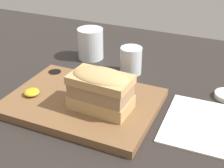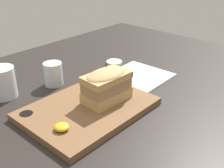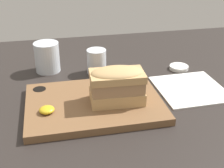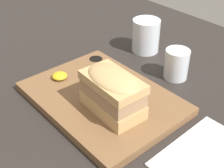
{
  "view_description": "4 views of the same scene",
  "coord_description": "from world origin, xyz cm",
  "px_view_note": "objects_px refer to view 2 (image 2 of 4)",
  "views": [
    {
      "loc": [
        35.59,
        -49.87,
        43.36
      ],
      "look_at": [
        10.53,
        6.37,
        8.93
      ],
      "focal_mm": 50.0,
      "sensor_mm": 36.0,
      "label": 1
    },
    {
      "loc": [
        -42.39,
        -45.11,
        44.16
      ],
      "look_at": [
        11.28,
        3.15,
        8.44
      ],
      "focal_mm": 45.0,
      "sensor_mm": 36.0,
      "label": 2
    },
    {
      "loc": [
        -6.59,
        -64.99,
        44.67
      ],
      "look_at": [
        7.78,
        2.85,
        9.35
      ],
      "focal_mm": 50.0,
      "sensor_mm": 36.0,
      "label": 3
    },
    {
      "loc": [
        48.47,
        -30.88,
        46.25
      ],
      "look_at": [
        6.55,
        5.42,
        8.42
      ],
      "focal_mm": 50.0,
      "sensor_mm": 36.0,
      "label": 4
    }
  ],
  "objects_px": {
    "serving_board": "(88,109)",
    "napkin": "(139,75)",
    "wine_glass": "(53,75)",
    "condiment_dish": "(114,63)",
    "water_glass": "(3,84)",
    "sandwich": "(107,84)"
  },
  "relations": [
    {
      "from": "wine_glass",
      "to": "condiment_dish",
      "type": "distance_m",
      "value": 0.27
    },
    {
      "from": "condiment_dish",
      "to": "water_glass",
      "type": "bearing_deg",
      "value": 169.67
    },
    {
      "from": "wine_glass",
      "to": "napkin",
      "type": "xyz_separation_m",
      "value": [
        0.25,
        -0.17,
        -0.03
      ]
    },
    {
      "from": "napkin",
      "to": "wine_glass",
      "type": "bearing_deg",
      "value": 145.26
    },
    {
      "from": "serving_board",
      "to": "wine_glass",
      "type": "distance_m",
      "value": 0.22
    },
    {
      "from": "water_glass",
      "to": "condiment_dish",
      "type": "height_order",
      "value": "water_glass"
    },
    {
      "from": "sandwich",
      "to": "wine_glass",
      "type": "distance_m",
      "value": 0.23
    },
    {
      "from": "water_glass",
      "to": "napkin",
      "type": "bearing_deg",
      "value": -28.59
    },
    {
      "from": "wine_glass",
      "to": "condiment_dish",
      "type": "height_order",
      "value": "wine_glass"
    },
    {
      "from": "condiment_dish",
      "to": "napkin",
      "type": "bearing_deg",
      "value": -99.5
    },
    {
      "from": "wine_glass",
      "to": "condiment_dish",
      "type": "relative_size",
      "value": 1.26
    },
    {
      "from": "serving_board",
      "to": "condiment_dish",
      "type": "distance_m",
      "value": 0.36
    },
    {
      "from": "sandwich",
      "to": "condiment_dish",
      "type": "bearing_deg",
      "value": 37.63
    },
    {
      "from": "serving_board",
      "to": "napkin",
      "type": "height_order",
      "value": "serving_board"
    },
    {
      "from": "serving_board",
      "to": "napkin",
      "type": "distance_m",
      "value": 0.29
    },
    {
      "from": "sandwich",
      "to": "wine_glass",
      "type": "relative_size",
      "value": 1.79
    },
    {
      "from": "water_glass",
      "to": "wine_glass",
      "type": "distance_m",
      "value": 0.16
    },
    {
      "from": "serving_board",
      "to": "sandwich",
      "type": "xyz_separation_m",
      "value": [
        0.06,
        -0.02,
        0.06
      ]
    },
    {
      "from": "serving_board",
      "to": "sandwich",
      "type": "relative_size",
      "value": 2.51
    },
    {
      "from": "napkin",
      "to": "condiment_dish",
      "type": "xyz_separation_m",
      "value": [
        0.02,
        0.14,
        0.0
      ]
    },
    {
      "from": "serving_board",
      "to": "condiment_dish",
      "type": "height_order",
      "value": "serving_board"
    },
    {
      "from": "serving_board",
      "to": "sandwich",
      "type": "height_order",
      "value": "sandwich"
    }
  ]
}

